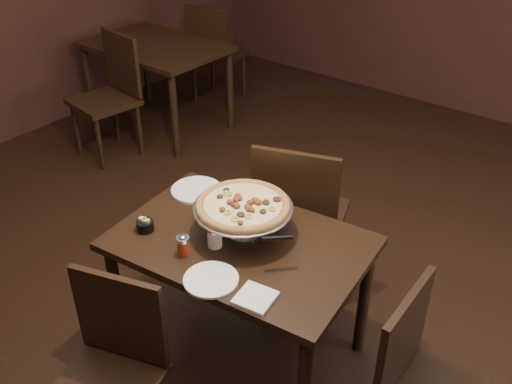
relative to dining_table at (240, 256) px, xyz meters
The scene contains 15 objects.
room 0.81m from the dining_table, 64.06° to the left, with size 6.04×7.04×2.84m.
dining_table is the anchor object (origin of this frame).
background_table 2.74m from the dining_table, 144.59° to the left, with size 1.17×0.78×0.73m.
pizza_stand 0.25m from the dining_table, 113.52° to the left, with size 0.45×0.45×0.18m.
parmesan_shaker 0.19m from the dining_table, 120.94° to the right, with size 0.07×0.07×0.12m.
pepper_flake_shaker 0.29m from the dining_table, 119.24° to the right, with size 0.06×0.06×0.10m.
packet_caddy 0.45m from the dining_table, 151.72° to the right, with size 0.08×0.08×0.06m.
napkin_stack 0.40m from the dining_table, 41.69° to the right, with size 0.14×0.14×0.02m, color white.
plate_left 0.48m from the dining_table, 157.51° to the left, with size 0.26×0.26×0.01m, color white.
plate_near 0.31m from the dining_table, 74.17° to the right, with size 0.23×0.23×0.01m, color white.
serving_spatula 0.34m from the dining_table, 11.19° to the right, with size 0.16×0.16×0.02m.
chair_far 0.55m from the dining_table, 94.97° to the left, with size 0.57×0.57×0.95m.
chair_near 0.73m from the dining_table, 95.84° to the right, with size 0.49×0.49×0.83m.
bg_chair_far 3.17m from the dining_table, 133.93° to the left, with size 0.52×0.52×0.93m.
bg_chair_near 2.38m from the dining_table, 154.56° to the left, with size 0.50×0.50×0.95m.
Camera 1 is at (1.34, -1.57, 2.22)m, focal length 40.00 mm.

